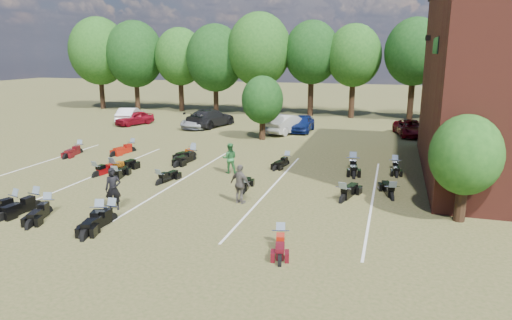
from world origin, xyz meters
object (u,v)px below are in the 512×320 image
at_px(person_green, 230,158).
at_px(car_0, 135,118).
at_px(motorcycle_14, 80,153).
at_px(motorcycle_0, 36,208).
at_px(motorcycle_7, 97,177).
at_px(person_black, 113,189).
at_px(motorcycle_3, 100,222).
at_px(car_4, 302,123).
at_px(person_grey, 240,184).

bearing_deg(person_green, car_0, -61.52).
bearing_deg(motorcycle_14, person_green, -15.59).
xyz_separation_m(motorcycle_0, motorcycle_7, (-0.59, 5.19, 0.00)).
distance_m(person_green, motorcycle_14, 11.68).
relative_size(person_black, motorcycle_0, 0.79).
distance_m(person_black, motorcycle_3, 1.78).
height_order(car_4, motorcycle_14, car_4).
bearing_deg(person_black, car_0, 91.98).
bearing_deg(motorcycle_0, motorcycle_7, 102.74).
height_order(person_grey, motorcycle_0, person_grey).
distance_m(person_grey, motorcycle_3, 6.15).
bearing_deg(car_4, person_grey, -87.00).
xyz_separation_m(person_grey, motorcycle_7, (-9.04, 1.99, -0.90)).
relative_size(motorcycle_7, motorcycle_14, 0.98).
bearing_deg(person_black, motorcycle_7, 105.54).
distance_m(car_4, person_green, 14.61).
height_order(car_4, motorcycle_0, car_4).
distance_m(car_0, motorcycle_3, 25.40).
bearing_deg(person_green, person_black, 51.23).
relative_size(car_0, motorcycle_7, 1.68).
bearing_deg(motorcycle_3, person_black, 84.70).
distance_m(person_black, motorcycle_7, 6.03).
bearing_deg(motorcycle_0, car_4, 77.96).
bearing_deg(motorcycle_0, motorcycle_14, 124.38).
distance_m(car_4, motorcycle_14, 18.00).
bearing_deg(motorcycle_3, car_0, 101.46).
height_order(car_4, person_black, person_black).
xyz_separation_m(car_0, person_black, (11.69, -20.90, 0.29)).
xyz_separation_m(person_black, person_grey, (4.99, 2.39, -0.02)).
bearing_deg(motorcycle_3, person_green, 57.67).
xyz_separation_m(person_black, motorcycle_0, (-3.45, -0.82, -0.93)).
bearing_deg(person_grey, motorcycle_7, 7.19).
bearing_deg(car_0, motorcycle_14, -53.28).
relative_size(person_grey, motorcycle_3, 0.78).
bearing_deg(person_green, motorcycle_7, 4.69).
bearing_deg(person_black, motorcycle_3, -105.83).
relative_size(car_0, motorcycle_0, 1.58).
relative_size(person_black, person_green, 1.08).
xyz_separation_m(car_4, person_black, (-4.00, -21.77, 0.21)).
height_order(motorcycle_0, motorcycle_3, motorcycle_0).
xyz_separation_m(person_black, motorcycle_3, (0.30, -1.49, -0.93)).
height_order(person_grey, motorcycle_7, person_grey).
bearing_deg(car_0, motorcycle_0, -46.44).
bearing_deg(person_green, motorcycle_0, 34.37).
distance_m(motorcycle_0, motorcycle_3, 3.82).
xyz_separation_m(person_green, person_grey, (2.26, -4.82, 0.04)).
relative_size(person_black, motorcycle_7, 0.84).
bearing_deg(person_grey, person_green, -45.28).
height_order(person_green, motorcycle_3, person_green).
bearing_deg(car_0, motorcycle_3, -39.04).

